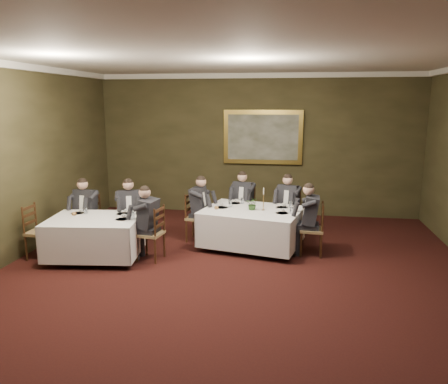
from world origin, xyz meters
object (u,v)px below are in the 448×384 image
(chair_sec_endleft, at_px, (41,243))
(diner_sec_backleft, at_px, (87,219))
(chair_sec_endright, at_px, (151,244))
(chair_main_endleft, at_px, (197,227))
(diner_main_endright, at_px, (312,228))
(candlestick, at_px, (263,202))
(painting, at_px, (263,137))
(chair_main_endright, at_px, (312,240))
(chair_main_backright, at_px, (288,223))
(table_main, at_px, (252,225))
(diner_main_endleft, at_px, (198,216))
(diner_sec_endright, at_px, (150,232))
(chair_sec_backright, at_px, (131,231))
(centerpiece, at_px, (253,203))
(diner_main_backleft, at_px, (243,209))
(chair_sec_backleft, at_px, (88,230))
(table_second, at_px, (95,235))
(diner_sec_backright, at_px, (130,220))
(diner_main_backright, at_px, (288,213))
(chair_main_backleft, at_px, (243,219))

(chair_sec_endleft, bearing_deg, diner_sec_backleft, 151.30)
(chair_sec_endright, bearing_deg, chair_main_endleft, -17.70)
(diner_main_endright, height_order, candlestick, diner_main_endright)
(painting, bearing_deg, chair_main_endright, -68.37)
(chair_main_endright, bearing_deg, chair_main_backright, 25.16)
(table_main, distance_m, painting, 3.05)
(table_main, relative_size, diner_main_endleft, 1.57)
(chair_main_backright, bearing_deg, painting, -50.03)
(chair_main_endright, distance_m, diner_sec_endright, 2.99)
(diner_main_endright, xyz_separation_m, diner_sec_backleft, (-4.42, -0.07, 0.00))
(chair_sec_backright, xyz_separation_m, centerpiece, (2.43, 0.19, 0.61))
(diner_sec_backleft, height_order, chair_sec_backright, diner_sec_backleft)
(diner_main_endright, height_order, chair_sec_endright, diner_main_endright)
(table_main, xyz_separation_m, chair_sec_endleft, (-3.77, -1.20, -0.17))
(chair_sec_backright, distance_m, diner_sec_endright, 1.04)
(diner_sec_backleft, bearing_deg, chair_main_endright, -172.80)
(diner_main_backleft, bearing_deg, chair_sec_backleft, 37.81)
(diner_main_endleft, bearing_deg, table_main, 85.19)
(chair_sec_backright, bearing_deg, diner_main_endright, 160.76)
(diner_sec_backleft, xyz_separation_m, chair_sec_backright, (0.86, 0.11, -0.23))
(chair_sec_endleft, xyz_separation_m, centerpiece, (3.78, 1.18, 0.61))
(diner_main_backleft, distance_m, chair_main_backright, 1.03)
(table_second, height_order, chair_main_endleft, chair_main_endleft)
(chair_sec_backleft, height_order, centerpiece, centerpiece)
(diner_sec_backright, relative_size, painting, 0.69)
(chair_main_endright, relative_size, diner_sec_backleft, 0.74)
(diner_sec_backright, bearing_deg, diner_main_endright, 160.94)
(diner_main_backright, xyz_separation_m, chair_sec_backleft, (-3.97, -1.13, -0.23))
(chair_main_backleft, height_order, chair_main_endleft, same)
(chair_main_backright, relative_size, chair_main_endleft, 1.00)
(chair_main_endleft, distance_m, diner_main_endleft, 0.23)
(diner_sec_backleft, bearing_deg, diner_sec_backright, -167.14)
(chair_main_backleft, bearing_deg, candlestick, 129.31)
(diner_sec_backright, xyz_separation_m, painting, (2.42, 2.88, 1.45))
(table_second, distance_m, painting, 4.88)
(chair_sec_endleft, relative_size, painting, 0.51)
(chair_sec_endright, bearing_deg, chair_sec_endleft, 104.39)
(diner_main_backleft, bearing_deg, chair_main_endleft, 55.73)
(diner_sec_endright, relative_size, chair_sec_endleft, 1.35)
(table_main, relative_size, candlestick, 4.65)
(table_second, xyz_separation_m, diner_sec_backright, (0.34, 0.86, 0.06))
(centerpiece, bearing_deg, candlestick, 3.83)
(table_second, bearing_deg, chair_main_backleft, 40.75)
(chair_sec_backleft, xyz_separation_m, centerpiece, (3.29, 0.29, 0.61))
(table_main, relative_size, table_second, 1.20)
(chair_main_backright, distance_m, diner_main_backright, 0.23)
(chair_sec_backleft, bearing_deg, diner_main_backleft, -149.63)
(chair_sec_endright, bearing_deg, diner_sec_endright, 90.00)
(chair_main_backleft, bearing_deg, chair_main_backright, -178.61)
(diner_main_endleft, xyz_separation_m, chair_sec_backleft, (-2.14, -0.56, -0.23))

